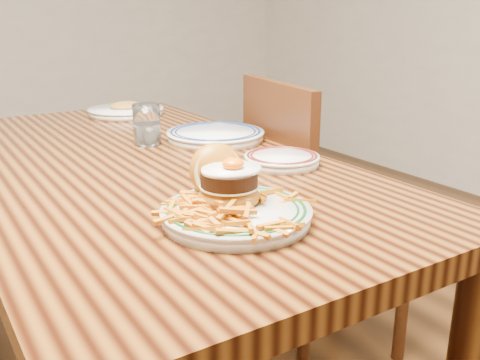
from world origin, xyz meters
TOP-DOWN VIEW (x-y plane):
  - table at (0.00, 0.00)m, footprint 0.85×1.60m
  - chair_right at (0.55, -0.03)m, footprint 0.49×0.49m
  - main_plate at (-0.01, -0.48)m, footprint 0.27×0.29m
  - side_plate at (0.28, -0.24)m, footprint 0.19×0.20m
  - rear_plate at (0.27, 0.08)m, footprint 0.29×0.29m
  - water_glass at (0.08, 0.14)m, footprint 0.08×0.08m
  - far_plate at (0.20, 0.61)m, footprint 0.27×0.27m

SIDE VIEW (x-z plane):
  - chair_right at x=0.55m, z-range 0.03..0.95m
  - table at x=0.00m, z-range 0.29..1.04m
  - far_plate at x=0.20m, z-range 0.74..0.79m
  - side_plate at x=0.28m, z-range 0.75..0.78m
  - rear_plate at x=0.27m, z-range 0.75..0.78m
  - main_plate at x=-0.01m, z-range 0.72..0.85m
  - water_glass at x=0.08m, z-range 0.74..0.86m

